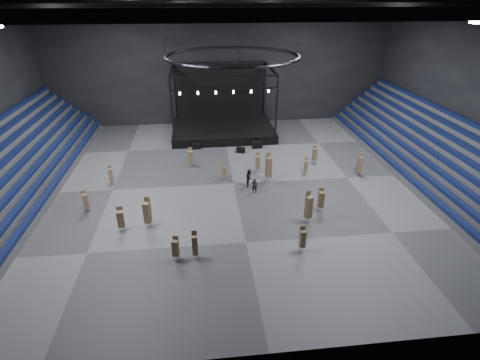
{
  "coord_description": "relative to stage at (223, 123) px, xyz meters",
  "views": [
    {
      "loc": [
        -3.24,
        -35.11,
        18.27
      ],
      "look_at": [
        0.46,
        -2.0,
        1.4
      ],
      "focal_mm": 28.0,
      "sensor_mm": 36.0,
      "label": 1
    }
  ],
  "objects": [
    {
      "name": "wall_front",
      "position": [
        -0.0,
        -37.24,
        7.55
      ],
      "size": [
        50.0,
        0.2,
        18.0
      ],
      "primitive_type": "cube",
      "color": "black",
      "rests_on": "ground"
    },
    {
      "name": "wall_back",
      "position": [
        -0.0,
        4.76,
        7.55
      ],
      "size": [
        50.0,
        0.2,
        18.0
      ],
      "primitive_type": "cube",
      "color": "black",
      "rests_on": "ground"
    },
    {
      "name": "chair_stack_10",
      "position": [
        -8.08,
        -23.5,
        0.0
      ],
      "size": [
        0.67,
        0.67,
        2.84
      ],
      "rotation": [
        0.0,
        0.0,
        -0.32
      ],
      "color": "silver",
      "rests_on": "floor"
    },
    {
      "name": "chair_stack_6",
      "position": [
        2.98,
        -13.62,
        -0.26
      ],
      "size": [
        0.49,
        0.49,
        2.28
      ],
      "rotation": [
        0.0,
        0.0,
        0.06
      ],
      "color": "silver",
      "rests_on": "floor"
    },
    {
      "name": "floor",
      "position": [
        -0.0,
        -16.24,
        -1.45
      ],
      "size": [
        50.0,
        50.0,
        0.0
      ],
      "primitive_type": "plane",
      "color": "#565659",
      "rests_on": "ground"
    },
    {
      "name": "chair_stack_0",
      "position": [
        -5.53,
        -28.22,
        -0.37
      ],
      "size": [
        0.56,
        0.56,
        2.03
      ],
      "rotation": [
        0.0,
        0.0,
        -0.24
      ],
      "color": "silver",
      "rests_on": "floor"
    },
    {
      "name": "truss_ring",
      "position": [
        -0.0,
        -16.24,
        11.55
      ],
      "size": [
        12.3,
        12.3,
        5.15
      ],
      "color": "black",
      "rests_on": "ceiling"
    },
    {
      "name": "flight_case_mid",
      "position": [
        1.72,
        -7.82,
        -1.1
      ],
      "size": [
        1.17,
        0.91,
        0.7
      ],
      "primitive_type": "cube",
      "rotation": [
        0.0,
        0.0,
        -0.43
      ],
      "color": "black",
      "rests_on": "floor"
    },
    {
      "name": "flight_case_right",
      "position": [
        4.02,
        -6.52,
        -1.02
      ],
      "size": [
        1.34,
        0.77,
        0.86
      ],
      "primitive_type": "cube",
      "rotation": [
        0.0,
        0.0,
        0.1
      ],
      "color": "black",
      "rests_on": "floor"
    },
    {
      "name": "man_center",
      "position": [
        1.9,
        -18.45,
        -0.64
      ],
      "size": [
        0.64,
        0.46,
        1.62
      ],
      "primitive_type": "imported",
      "rotation": [
        0.0,
        0.0,
        3.01
      ],
      "color": "black",
      "rests_on": "floor"
    },
    {
      "name": "bleachers_right",
      "position": [
        22.94,
        -16.24,
        0.28
      ],
      "size": [
        7.2,
        40.0,
        6.4
      ],
      "color": "#4E4E51",
      "rests_on": "floor"
    },
    {
      "name": "chair_stack_1",
      "position": [
        -4.54,
        -11.21,
        -0.27
      ],
      "size": [
        0.52,
        0.52,
        2.23
      ],
      "rotation": [
        0.0,
        0.0,
        -0.05
      ],
      "color": "silver",
      "rests_on": "floor"
    },
    {
      "name": "stage",
      "position": [
        0.0,
        0.0,
        0.0
      ],
      "size": [
        14.0,
        10.0,
        9.2
      ],
      "color": "black",
      "rests_on": "floor"
    },
    {
      "name": "floodlights",
      "position": [
        -0.0,
        -20.24,
        15.15
      ],
      "size": [
        28.6,
        16.6,
        0.25
      ],
      "color": "white",
      "rests_on": "roof_girders"
    },
    {
      "name": "chair_stack_8",
      "position": [
        3.78,
        -15.88,
        0.16
      ],
      "size": [
        0.7,
        0.7,
        3.19
      ],
      "rotation": [
        0.0,
        0.0,
        0.33
      ],
      "color": "silver",
      "rests_on": "floor"
    },
    {
      "name": "chair_stack_12",
      "position": [
        -0.91,
        -15.21,
        -0.46
      ],
      "size": [
        0.49,
        0.49,
        1.85
      ],
      "rotation": [
        0.0,
        0.0,
        0.19
      ],
      "color": "silver",
      "rests_on": "floor"
    },
    {
      "name": "chair_stack_11",
      "position": [
        5.8,
        -24.24,
        0.07
      ],
      "size": [
        0.69,
        0.69,
        3.02
      ],
      "rotation": [
        0.0,
        0.0,
        0.42
      ],
      "color": "silver",
      "rests_on": "floor"
    },
    {
      "name": "bleachers_left",
      "position": [
        -22.94,
        -16.24,
        0.28
      ],
      "size": [
        7.2,
        40.0,
        6.4
      ],
      "color": "#4E4E51",
      "rests_on": "floor"
    },
    {
      "name": "wall_right",
      "position": [
        25.0,
        -16.24,
        7.55
      ],
      "size": [
        0.2,
        42.0,
        18.0
      ],
      "primitive_type": "cube",
      "color": "black",
      "rests_on": "ground"
    },
    {
      "name": "chair_stack_7",
      "position": [
        14.0,
        -15.65,
        -0.13
      ],
      "size": [
        0.48,
        0.48,
        2.6
      ],
      "rotation": [
        0.0,
        0.0,
        -0.03
      ],
      "color": "silver",
      "rests_on": "floor"
    },
    {
      "name": "roof_girders",
      "position": [
        -0.0,
        -16.24,
        15.75
      ],
      "size": [
        49.0,
        30.35,
        0.7
      ],
      "color": "black",
      "rests_on": "ceiling"
    },
    {
      "name": "chair_stack_15",
      "position": [
        4.24,
        -28.23,
        -0.32
      ],
      "size": [
        0.45,
        0.45,
        2.18
      ],
      "rotation": [
        0.0,
        0.0,
        0.06
      ],
      "color": "silver",
      "rests_on": "floor"
    },
    {
      "name": "chair_stack_4",
      "position": [
        -12.84,
        -14.78,
        -0.38
      ],
      "size": [
        0.55,
        0.55,
        2.02
      ],
      "rotation": [
        0.0,
        0.0,
        0.24
      ],
      "color": "silver",
      "rests_on": "floor"
    },
    {
      "name": "chair_stack_2",
      "position": [
        -4.08,
        -28.23,
        -0.23
      ],
      "size": [
        0.43,
        0.43,
        2.41
      ],
      "rotation": [
        0.0,
        0.0,
        0.01
      ],
      "color": "silver",
      "rests_on": "floor"
    },
    {
      "name": "chair_stack_5",
      "position": [
        8.23,
        -14.65,
        -0.45
      ],
      "size": [
        0.51,
        0.51,
        1.86
      ],
      "rotation": [
        0.0,
        0.0,
        -0.18
      ],
      "color": "silver",
      "rests_on": "floor"
    },
    {
      "name": "chair_stack_3",
      "position": [
        -10.26,
        -23.89,
        -0.22
      ],
      "size": [
        0.58,
        0.58,
        2.29
      ],
      "rotation": [
        0.0,
        0.0,
        0.1
      ],
      "color": "silver",
      "rests_on": "floor"
    },
    {
      "name": "flight_case_left",
      "position": [
        -3.85,
        -5.96,
        -1.09
      ],
      "size": [
        1.13,
        0.63,
        0.72
      ],
      "primitive_type": "cube",
      "rotation": [
        0.0,
        0.0,
        0.08
      ],
      "color": "black",
      "rests_on": "floor"
    },
    {
      "name": "chair_stack_13",
      "position": [
        10.04,
        -11.96,
        -0.32
      ],
      "size": [
        0.55,
        0.55,
        2.16
      ],
      "rotation": [
        0.0,
        0.0,
        0.25
      ],
      "color": "silver",
      "rests_on": "floor"
    },
    {
      "name": "chair_stack_14",
      "position": [
        -14.0,
        -20.34,
        -0.32
      ],
      "size": [
        0.58,
        0.58,
        2.16
      ],
      "rotation": [
        0.0,
        0.0,
        0.41
      ],
      "color": "silver",
      "rests_on": "floor"
    },
    {
      "name": "chair_stack_9",
      "position": [
        7.48,
        -22.54,
        -0.24
      ],
      "size": [
        0.49,
        0.49,
        2.31
      ],
      "rotation": [
        0.0,
        0.0,
        0.03
      ],
      "color": "silver",
      "rests_on": "floor"
    },
    {
      "name": "crew_member",
      "position": [
        1.59,
        -16.93,
        -0.51
      ],
      "size": [
        0.92,
        1.06,
        1.89
      ],
      "primitive_type": "imported",
      "rotation": [
        0.0,
        0.0,
        1.32
      ],
      "color": "black",
      "rests_on": "floor"
    }
  ]
}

